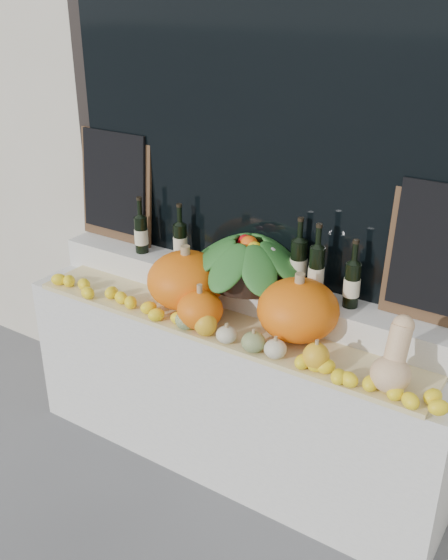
# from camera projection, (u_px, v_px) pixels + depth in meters

# --- Properties ---
(storefront_facade) EXTENTS (7.00, 0.94, 4.50)m
(storefront_facade) POSITION_uv_depth(u_px,v_px,m) (312.00, 15.00, 3.07)
(storefront_facade) COLOR beige
(storefront_facade) RESTS_ON ground
(display_sill) EXTENTS (2.30, 0.55, 0.88)m
(display_sill) POSITION_uv_depth(u_px,v_px,m) (232.00, 391.00, 3.30)
(display_sill) COLOR silver
(display_sill) RESTS_ON ground
(rear_tier) EXTENTS (2.30, 0.25, 0.16)m
(rear_tier) POSITION_uv_depth(u_px,v_px,m) (248.00, 292.00, 3.19)
(rear_tier) COLOR silver
(rear_tier) RESTS_ON display_sill
(straw_bedding) EXTENTS (2.10, 0.32, 0.02)m
(straw_bedding) POSITION_uv_depth(u_px,v_px,m) (218.00, 326.00, 3.01)
(straw_bedding) COLOR tan
(straw_bedding) RESTS_ON display_sill
(pumpkin_left) EXTENTS (0.40, 0.40, 0.29)m
(pumpkin_left) POSITION_uv_depth(u_px,v_px,m) (186.00, 280.00, 3.11)
(pumpkin_left) COLOR orange
(pumpkin_left) RESTS_ON straw_bedding
(pumpkin_right) EXTENTS (0.50, 0.50, 0.28)m
(pumpkin_right) POSITION_uv_depth(u_px,v_px,m) (298.00, 310.00, 2.83)
(pumpkin_right) COLOR orange
(pumpkin_right) RESTS_ON straw_bedding
(pumpkin_center) EXTENTS (0.22, 0.22, 0.18)m
(pumpkin_center) POSITION_uv_depth(u_px,v_px,m) (200.00, 310.00, 2.94)
(pumpkin_center) COLOR orange
(pumpkin_center) RESTS_ON straw_bedding
(butternut_squash) EXTENTS (0.16, 0.22, 0.30)m
(butternut_squash) POSITION_uv_depth(u_px,v_px,m) (394.00, 362.00, 2.48)
(butternut_squash) COLOR #E0B383
(butternut_squash) RESTS_ON straw_bedding
(decorative_gourds) EXTENTS (0.77, 0.14, 0.14)m
(decorative_gourds) POSITION_uv_depth(u_px,v_px,m) (246.00, 338.00, 2.78)
(decorative_gourds) COLOR #325A1B
(decorative_gourds) RESTS_ON straw_bedding
(lemon_heap) EXTENTS (2.20, 0.16, 0.06)m
(lemon_heap) POSITION_uv_depth(u_px,v_px,m) (205.00, 328.00, 2.91)
(lemon_heap) COLOR yellow
(lemon_heap) RESTS_ON straw_bedding
(produce_bowl) EXTENTS (0.66, 0.66, 0.25)m
(produce_bowl) POSITION_uv_depth(u_px,v_px,m) (249.00, 258.00, 3.09)
(produce_bowl) COLOR black
(produce_bowl) RESTS_ON rear_tier
(wine_bottle_far_left) EXTENTS (0.08, 0.08, 0.32)m
(wine_bottle_far_left) POSITION_uv_depth(u_px,v_px,m) (141.00, 234.00, 3.42)
(wine_bottle_far_left) COLOR black
(wine_bottle_far_left) RESTS_ON rear_tier
(wine_bottle_near_left) EXTENTS (0.08, 0.08, 0.32)m
(wine_bottle_near_left) POSITION_uv_depth(u_px,v_px,m) (180.00, 242.00, 3.32)
(wine_bottle_near_left) COLOR black
(wine_bottle_near_left) RESTS_ON rear_tier
(wine_bottle_tall) EXTENTS (0.08, 0.08, 0.36)m
(wine_bottle_tall) POSITION_uv_depth(u_px,v_px,m) (298.00, 264.00, 3.00)
(wine_bottle_tall) COLOR black
(wine_bottle_tall) RESTS_ON rear_tier
(wine_bottle_near_right) EXTENTS (0.08, 0.08, 0.38)m
(wine_bottle_near_right) POSITION_uv_depth(u_px,v_px,m) (316.00, 272.00, 2.89)
(wine_bottle_near_right) COLOR black
(wine_bottle_near_right) RESTS_ON rear_tier
(wine_bottle_far_right) EXTENTS (0.08, 0.08, 0.33)m
(wine_bottle_far_right) POSITION_uv_depth(u_px,v_px,m) (352.00, 284.00, 2.83)
(wine_bottle_far_right) COLOR black
(wine_bottle_far_right) RESTS_ON rear_tier
(chalkboard_left) EXTENTS (0.50, 0.08, 0.62)m
(chalkboard_left) POSITION_uv_depth(u_px,v_px,m) (115.00, 185.00, 3.51)
(chalkboard_left) COLOR #4C331E
(chalkboard_left) RESTS_ON rear_tier
(chalkboard_right) EXTENTS (0.50, 0.08, 0.62)m
(chalkboard_right) POSITION_uv_depth(u_px,v_px,m) (445.00, 254.00, 2.61)
(chalkboard_right) COLOR #4C331E
(chalkboard_right) RESTS_ON rear_tier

